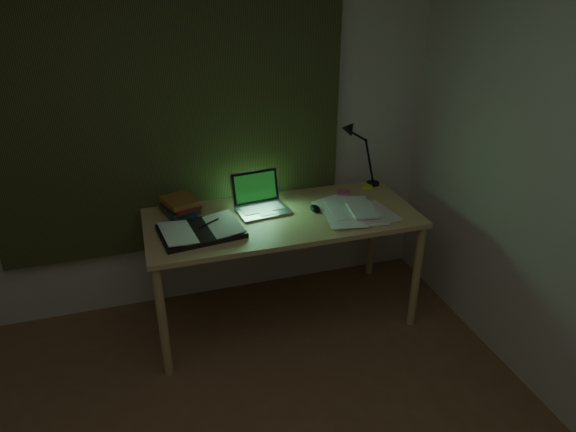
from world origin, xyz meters
name	(u,v)px	position (x,y,z in m)	size (l,w,h in m)	color
wall_back	(169,128)	(0.00, 2.00, 1.25)	(3.50, 0.00, 2.50)	beige
curtain	(166,97)	(0.00, 1.96, 1.45)	(2.20, 0.06, 2.00)	#2C3219
desk	(283,268)	(0.60, 1.55, 0.38)	(1.68, 0.73, 0.76)	tan
laptop	(263,195)	(0.50, 1.64, 0.88)	(0.32, 0.36, 0.23)	silver
open_textbook	(201,230)	(0.09, 1.47, 0.78)	(0.46, 0.33, 0.04)	silver
book_stack	(181,207)	(0.01, 1.75, 0.82)	(0.18, 0.22, 0.12)	silver
loose_papers	(354,212)	(1.04, 1.46, 0.77)	(0.36, 0.38, 0.02)	silver
mouse	(315,208)	(0.82, 1.56, 0.78)	(0.06, 0.09, 0.04)	black
sticky_yellow	(367,186)	(1.30, 1.82, 0.77)	(0.07, 0.07, 0.02)	#CFD82D
sticky_pink	(344,193)	(1.09, 1.74, 0.77)	(0.08, 0.08, 0.02)	#D15195
desk_lamp	(375,152)	(1.36, 1.85, 1.00)	(0.32, 0.25, 0.48)	black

